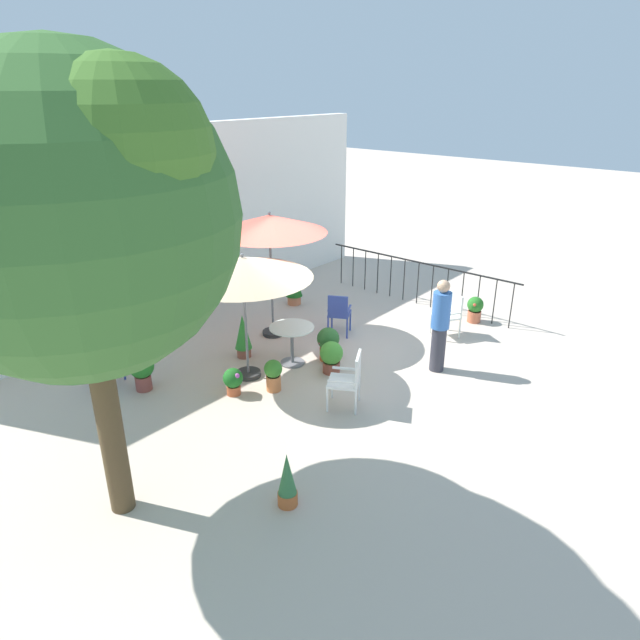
# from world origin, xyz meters

# --- Properties ---
(ground_plane) EXTENTS (60.00, 60.00, 0.00)m
(ground_plane) POSITION_xyz_m (0.00, 0.00, 0.00)
(ground_plane) COLOR beige
(villa_facade) EXTENTS (11.02, 0.30, 4.02)m
(villa_facade) POSITION_xyz_m (0.00, 3.78, 2.01)
(villa_facade) COLOR white
(villa_facade) RESTS_ON ground
(terrace_railing) EXTENTS (0.03, 4.86, 1.01)m
(terrace_railing) POSITION_xyz_m (3.58, -0.00, 0.68)
(terrace_railing) COLOR black
(terrace_railing) RESTS_ON ground
(shade_tree) EXTENTS (3.43, 3.27, 5.20)m
(shade_tree) POSITION_xyz_m (-4.63, -0.81, 3.58)
(shade_tree) COLOR #4F3D26
(shade_tree) RESTS_ON ground
(patio_umbrella_0) EXTENTS (2.22, 2.22, 2.54)m
(patio_umbrella_0) POSITION_xyz_m (0.14, 1.33, 2.29)
(patio_umbrella_0) COLOR #2D2D2D
(patio_umbrella_0) RESTS_ON ground
(patio_umbrella_1) EXTENTS (2.32, 2.32, 2.24)m
(patio_umbrella_1) POSITION_xyz_m (-1.41, 0.42, 1.99)
(patio_umbrella_1) COLOR #2D2D2D
(patio_umbrella_1) RESTS_ON ground
(cafe_table_0) EXTENTS (0.81, 0.81, 0.74)m
(cafe_table_0) POSITION_xyz_m (-0.56, 0.15, 0.52)
(cafe_table_0) COLOR silver
(cafe_table_0) RESTS_ON ground
(patio_chair_0) EXTENTS (0.59, 0.58, 0.90)m
(patio_chair_0) POSITION_xyz_m (0.98, 0.28, 0.52)
(patio_chair_0) COLOR #36489E
(patio_chair_0) RESTS_ON ground
(patio_chair_1) EXTENTS (0.65, 0.66, 0.93)m
(patio_chair_1) POSITION_xyz_m (-1.08, -1.56, 0.52)
(patio_chair_1) COLOR white
(patio_chair_1) RESTS_ON ground
(patio_chair_2) EXTENTS (0.63, 0.62, 0.88)m
(patio_chair_2) POSITION_xyz_m (2.44, -1.43, 0.50)
(patio_chair_2) COLOR white
(patio_chair_2) RESTS_ON ground
(patio_chair_3) EXTENTS (0.60, 0.60, 0.87)m
(patio_chair_3) POSITION_xyz_m (-3.12, 1.97, 0.50)
(patio_chair_3) COLOR #2E3E96
(patio_chair_3) RESTS_ON ground
(potted_plant_0) EXTENTS (0.32, 0.32, 0.85)m
(potted_plant_0) POSITION_xyz_m (-0.94, 1.04, 0.44)
(potted_plant_0) COLOR brown
(potted_plant_0) RESTS_ON ground
(potted_plant_1) EXTENTS (0.41, 0.41, 0.59)m
(potted_plant_1) POSITION_xyz_m (-0.36, -0.61, 0.32)
(potted_plant_1) COLOR brown
(potted_plant_1) RESTS_ON ground
(potted_plant_2) EXTENTS (0.33, 0.33, 0.47)m
(potted_plant_2) POSITION_xyz_m (-2.00, 0.14, 0.26)
(potted_plant_2) COLOR #B95531
(potted_plant_2) RESTS_ON ground
(potted_plant_3) EXTENTS (0.39, 0.39, 0.79)m
(potted_plant_3) POSITION_xyz_m (1.70, 2.17, 0.42)
(potted_plant_3) COLOR #BF6E49
(potted_plant_3) RESTS_ON ground
(potted_plant_4) EXTENTS (0.42, 0.44, 0.65)m
(potted_plant_4) POSITION_xyz_m (-2.87, 1.42, 0.38)
(potted_plant_4) COLOR brown
(potted_plant_4) RESTS_ON ground
(potted_plant_5) EXTENTS (0.31, 0.31, 0.55)m
(potted_plant_5) POSITION_xyz_m (-1.48, -0.27, 0.30)
(potted_plant_5) COLOR #D07440
(potted_plant_5) RESTS_ON ground
(potted_plant_6) EXTENTS (0.25, 0.25, 0.74)m
(potted_plant_6) POSITION_xyz_m (-3.37, -2.36, 0.36)
(potted_plant_6) COLOR #B85D2E
(potted_plant_6) RESTS_ON ground
(potted_plant_7) EXTENTS (0.34, 0.34, 0.57)m
(potted_plant_7) POSITION_xyz_m (3.42, -1.52, 0.31)
(potted_plant_7) COLOR #C86745
(potted_plant_7) RESTS_ON ground
(potted_plant_8) EXTENTS (0.42, 0.42, 0.64)m
(potted_plant_8) POSITION_xyz_m (-0.02, -0.26, 0.35)
(potted_plant_8) COLOR #BF5B2E
(potted_plant_8) RESTS_ON ground
(standing_person) EXTENTS (0.45, 0.45, 1.70)m
(standing_person) POSITION_xyz_m (0.93, -2.00, 0.88)
(standing_person) COLOR #33333D
(standing_person) RESTS_ON ground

